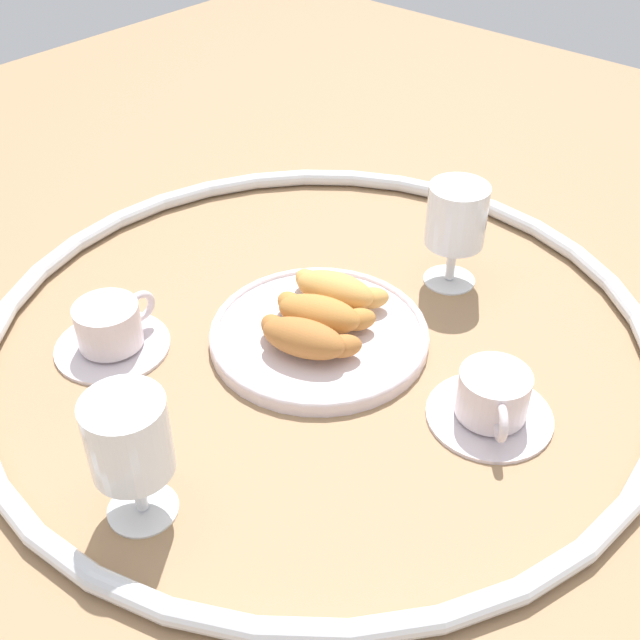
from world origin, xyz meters
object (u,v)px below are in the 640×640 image
object	(u,v)px
croissant_small	(321,313)
croissant_extra	(336,290)
coffee_cup_near	(492,400)
juice_glass_left	(129,443)
pastry_plate	(320,333)
croissant_large	(305,338)
juice_glass_right	(456,219)
coffee_cup_far	(110,330)

from	to	relation	value
croissant_small	croissant_extra	xyz separation A→B (m)	(-0.02, 0.05, 0.00)
croissant_small	coffee_cup_near	xyz separation A→B (m)	(0.23, 0.02, -0.01)
coffee_cup_near	juice_glass_left	size ratio (longest dim) A/B	0.97
pastry_plate	juice_glass_left	bearing A→B (deg)	-82.08
pastry_plate	croissant_extra	bearing A→B (deg)	109.55
croissant_extra	croissant_large	bearing A→B (deg)	-70.31
croissant_large	juice_glass_right	world-z (taller)	juice_glass_right
croissant_large	coffee_cup_far	world-z (taller)	same
croissant_extra	pastry_plate	bearing A→B (deg)	-70.45
coffee_cup_near	juice_glass_left	bearing A→B (deg)	-119.35
croissant_large	coffee_cup_far	distance (m)	0.23
croissant_large	juice_glass_left	xyz separation A→B (m)	(0.03, -0.26, 0.05)
pastry_plate	coffee_cup_near	world-z (taller)	coffee_cup_near
croissant_large	croissant_small	xyz separation A→B (m)	(-0.02, 0.05, 0.00)
croissant_small	juice_glass_right	size ratio (longest dim) A/B	0.91
croissant_extra	coffee_cup_far	size ratio (longest dim) A/B	0.97
coffee_cup_far	juice_glass_right	size ratio (longest dim) A/B	0.97
juice_glass_left	pastry_plate	bearing A→B (deg)	97.92
croissant_extra	coffee_cup_far	world-z (taller)	same
coffee_cup_near	juice_glass_right	bearing A→B (deg)	133.73
croissant_small	juice_glass_right	bearing A→B (deg)	76.62
juice_glass_left	juice_glass_right	bearing A→B (deg)	89.46
coffee_cup_far	juice_glass_left	bearing A→B (deg)	-31.02
croissant_extra	juice_glass_left	world-z (taller)	juice_glass_left
coffee_cup_near	juice_glass_left	distance (m)	0.38
juice_glass_left	juice_glass_right	xyz separation A→B (m)	(0.00, 0.51, 0.00)
croissant_large	croissant_extra	distance (m)	0.10
juice_glass_right	croissant_large	bearing A→B (deg)	-97.10
juice_glass_left	juice_glass_right	size ratio (longest dim) A/B	1.00
coffee_cup_near	juice_glass_right	xyz separation A→B (m)	(-0.18, 0.19, 0.07)
pastry_plate	coffee_cup_far	bearing A→B (deg)	-135.32
pastry_plate	juice_glass_right	xyz separation A→B (m)	(0.05, 0.21, 0.08)
croissant_extra	coffee_cup_near	bearing A→B (deg)	-7.03
croissant_extra	juice_glass_left	size ratio (longest dim) A/B	0.94
croissant_extra	coffee_cup_near	xyz separation A→B (m)	(0.24, -0.03, -0.01)
pastry_plate	juice_glass_left	world-z (taller)	juice_glass_left
croissant_large	croissant_extra	bearing A→B (deg)	109.69
croissant_large	juice_glass_left	size ratio (longest dim) A/B	0.93
croissant_small	juice_glass_right	world-z (taller)	juice_glass_right
pastry_plate	coffee_cup_near	distance (m)	0.23
coffee_cup_near	croissant_small	bearing A→B (deg)	-175.60
croissant_small	juice_glass_right	xyz separation A→B (m)	(0.05, 0.20, 0.06)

